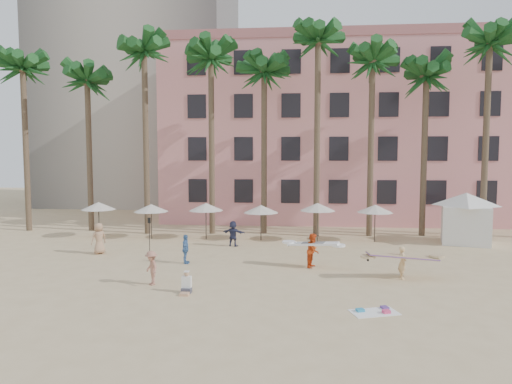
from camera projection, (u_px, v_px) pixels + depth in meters
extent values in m
plane|color=#D1B789|center=(261.00, 293.00, 20.15)|extent=(120.00, 120.00, 0.00)
cube|color=#D98984|center=(353.00, 135.00, 44.68)|extent=(35.00, 14.00, 16.00)
cube|color=#A89E8E|center=(143.00, 4.00, 57.42)|extent=(22.00, 18.00, 50.00)
cylinder|color=brown|center=(26.00, 150.00, 36.29)|extent=(0.44, 0.44, 13.00)
cylinder|color=brown|center=(89.00, 156.00, 36.38)|extent=(0.44, 0.44, 12.00)
cylinder|color=brown|center=(146.00, 143.00, 34.86)|extent=(0.44, 0.44, 14.00)
cylinder|color=brown|center=(212.00, 146.00, 34.93)|extent=(0.44, 0.44, 13.50)
cylinder|color=brown|center=(264.00, 153.00, 35.11)|extent=(0.44, 0.44, 12.50)
cylinder|color=brown|center=(317.00, 139.00, 33.68)|extent=(0.44, 0.44, 14.50)
cylinder|color=brown|center=(371.00, 149.00, 33.88)|extent=(0.44, 0.44, 13.00)
cylinder|color=brown|center=(424.00, 156.00, 34.06)|extent=(0.44, 0.44, 12.00)
cylinder|color=brown|center=(486.00, 142.00, 32.63)|extent=(0.44, 0.44, 14.00)
cylinder|color=#332B23|center=(99.00, 221.00, 33.62)|extent=(0.07, 0.07, 2.50)
cone|color=silver|center=(99.00, 206.00, 33.52)|extent=(2.50, 2.50, 0.55)
cylinder|color=#332B23|center=(151.00, 222.00, 33.16)|extent=(0.07, 0.07, 2.40)
cone|color=silver|center=(151.00, 208.00, 33.08)|extent=(2.50, 2.50, 0.55)
cylinder|color=#332B23|center=(206.00, 222.00, 33.00)|extent=(0.07, 0.07, 2.50)
cone|color=silver|center=(206.00, 207.00, 32.91)|extent=(2.50, 2.50, 0.55)
cylinder|color=#332B23|center=(261.00, 224.00, 32.55)|extent=(0.07, 0.07, 2.40)
cone|color=silver|center=(261.00, 209.00, 32.46)|extent=(2.50, 2.50, 0.55)
cylinder|color=#332B23|center=(317.00, 223.00, 32.09)|extent=(0.07, 0.07, 2.60)
cone|color=silver|center=(318.00, 207.00, 31.99)|extent=(2.50, 2.50, 0.55)
cylinder|color=#332B23|center=(375.00, 224.00, 31.93)|extent=(0.07, 0.07, 2.50)
cone|color=silver|center=(375.00, 209.00, 31.84)|extent=(2.50, 2.50, 0.55)
cube|color=silver|center=(465.00, 224.00, 31.48)|extent=(3.68, 3.68, 2.60)
cone|color=silver|center=(466.00, 199.00, 31.34)|extent=(5.51, 5.51, 0.90)
cube|color=white|center=(374.00, 312.00, 17.70)|extent=(2.02, 1.50, 0.02)
cube|color=teal|center=(360.00, 310.00, 17.78)|extent=(0.36, 0.33, 0.10)
cube|color=#E13E71|center=(386.00, 311.00, 17.58)|extent=(0.33, 0.29, 0.12)
cube|color=#5D398B|center=(385.00, 307.00, 18.11)|extent=(0.34, 0.36, 0.08)
imported|color=#E0B67E|center=(402.00, 263.00, 22.45)|extent=(0.39, 0.59, 1.62)
cube|color=tan|center=(403.00, 256.00, 22.42)|extent=(3.52, 1.20, 0.40)
imported|color=#E04917|center=(313.00, 250.00, 24.74)|extent=(0.96, 1.08, 1.85)
cube|color=white|center=(313.00, 244.00, 24.71)|extent=(2.83, 1.42, 0.29)
imported|color=#AD715C|center=(151.00, 268.00, 21.40)|extent=(1.11, 1.20, 1.62)
imported|color=#313556|center=(233.00, 234.00, 30.45)|extent=(1.66, 0.90, 1.70)
imported|color=tan|center=(99.00, 238.00, 28.09)|extent=(1.08, 1.11, 1.93)
imported|color=#4C79B3|center=(186.00, 249.00, 25.59)|extent=(0.45, 0.99, 1.65)
cylinder|color=black|center=(149.00, 236.00, 28.30)|extent=(0.04, 0.04, 2.10)
cube|color=black|center=(149.00, 220.00, 28.22)|extent=(0.18, 0.03, 0.35)
cube|color=#3F3F4C|center=(187.00, 290.00, 20.22)|extent=(0.43, 0.40, 0.23)
cube|color=tan|center=(185.00, 294.00, 19.89)|extent=(0.38, 0.43, 0.11)
cube|color=white|center=(187.00, 282.00, 20.23)|extent=(0.42, 0.25, 0.52)
sphere|color=tan|center=(187.00, 274.00, 20.20)|extent=(0.23, 0.23, 0.23)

